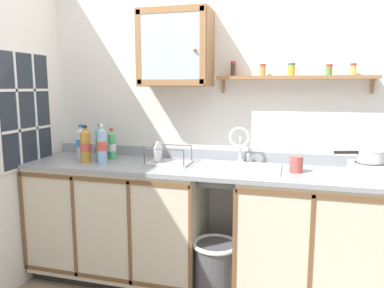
{
  "coord_description": "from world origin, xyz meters",
  "views": [
    {
      "loc": [
        0.42,
        -2.14,
        1.5
      ],
      "look_at": [
        -0.29,
        0.48,
        1.08
      ],
      "focal_mm": 34.26,
      "sensor_mm": 36.0,
      "label": 1
    }
  ],
  "objects_px": {
    "bottle_soda_green_0": "(112,145)",
    "dish_rack": "(167,160)",
    "wall_cabinet": "(175,48)",
    "bottle_water_blue_5": "(102,145)",
    "bottle_water_clear_2": "(81,143)",
    "saucepan": "(370,156)",
    "bottle_opaque_white_4": "(100,146)",
    "bottle_detergent_teal_3": "(101,144)",
    "mug": "(296,164)",
    "bottle_juice_amber_1": "(85,145)",
    "trash_bin": "(216,271)",
    "sink": "(238,171)"
  },
  "relations": [
    {
      "from": "bottle_soda_green_0",
      "to": "dish_rack",
      "type": "height_order",
      "value": "bottle_soda_green_0"
    },
    {
      "from": "bottle_water_blue_5",
      "to": "mug",
      "type": "relative_size",
      "value": 2.36
    },
    {
      "from": "bottle_water_clear_2",
      "to": "dish_rack",
      "type": "distance_m",
      "value": 0.73
    },
    {
      "from": "dish_rack",
      "to": "mug",
      "type": "bearing_deg",
      "value": -1.91
    },
    {
      "from": "saucepan",
      "to": "bottle_water_clear_2",
      "type": "height_order",
      "value": "bottle_water_clear_2"
    },
    {
      "from": "mug",
      "to": "wall_cabinet",
      "type": "height_order",
      "value": "wall_cabinet"
    },
    {
      "from": "bottle_water_clear_2",
      "to": "bottle_detergent_teal_3",
      "type": "distance_m",
      "value": 0.21
    },
    {
      "from": "bottle_detergent_teal_3",
      "to": "dish_rack",
      "type": "height_order",
      "value": "bottle_detergent_teal_3"
    },
    {
      "from": "bottle_water_clear_2",
      "to": "trash_bin",
      "type": "distance_m",
      "value": 1.43
    },
    {
      "from": "bottle_juice_amber_1",
      "to": "bottle_water_clear_2",
      "type": "xyz_separation_m",
      "value": [
        -0.1,
        0.11,
        -0.0
      ]
    },
    {
      "from": "bottle_opaque_white_4",
      "to": "bottle_water_clear_2",
      "type": "bearing_deg",
      "value": -161.33
    },
    {
      "from": "saucepan",
      "to": "bottle_juice_amber_1",
      "type": "height_order",
      "value": "bottle_juice_amber_1"
    },
    {
      "from": "saucepan",
      "to": "bottle_soda_green_0",
      "type": "xyz_separation_m",
      "value": [
        -1.87,
        0.04,
        -0.02
      ]
    },
    {
      "from": "bottle_soda_green_0",
      "to": "trash_bin",
      "type": "relative_size",
      "value": 0.55
    },
    {
      "from": "bottle_opaque_white_4",
      "to": "wall_cabinet",
      "type": "distance_m",
      "value": 0.98
    },
    {
      "from": "bottle_soda_green_0",
      "to": "wall_cabinet",
      "type": "height_order",
      "value": "wall_cabinet"
    },
    {
      "from": "bottle_water_blue_5",
      "to": "trash_bin",
      "type": "xyz_separation_m",
      "value": [
        0.88,
        -0.07,
        -0.84
      ]
    },
    {
      "from": "bottle_juice_amber_1",
      "to": "trash_bin",
      "type": "height_order",
      "value": "bottle_juice_amber_1"
    },
    {
      "from": "bottle_soda_green_0",
      "to": "bottle_opaque_white_4",
      "type": "height_order",
      "value": "bottle_soda_green_0"
    },
    {
      "from": "bottle_opaque_white_4",
      "to": "wall_cabinet",
      "type": "bearing_deg",
      "value": 5.33
    },
    {
      "from": "bottle_detergent_teal_3",
      "to": "sink",
      "type": "bearing_deg",
      "value": 2.33
    },
    {
      "from": "bottle_detergent_teal_3",
      "to": "dish_rack",
      "type": "bearing_deg",
      "value": 4.98
    },
    {
      "from": "bottle_opaque_white_4",
      "to": "bottle_water_blue_5",
      "type": "distance_m",
      "value": 0.22
    },
    {
      "from": "saucepan",
      "to": "bottle_opaque_white_4",
      "type": "height_order",
      "value": "bottle_opaque_white_4"
    },
    {
      "from": "sink",
      "to": "bottle_soda_green_0",
      "type": "xyz_separation_m",
      "value": [
        -1.02,
        0.06,
        0.13
      ]
    },
    {
      "from": "bottle_soda_green_0",
      "to": "bottle_water_clear_2",
      "type": "bearing_deg",
      "value": -167.62
    },
    {
      "from": "bottle_soda_green_0",
      "to": "dish_rack",
      "type": "xyz_separation_m",
      "value": [
        0.48,
        -0.06,
        -0.08
      ]
    },
    {
      "from": "saucepan",
      "to": "mug",
      "type": "bearing_deg",
      "value": -173.71
    },
    {
      "from": "bottle_detergent_teal_3",
      "to": "dish_rack",
      "type": "xyz_separation_m",
      "value": [
        0.52,
        0.05,
        -0.11
      ]
    },
    {
      "from": "bottle_soda_green_0",
      "to": "bottle_opaque_white_4",
      "type": "distance_m",
      "value": 0.1
    },
    {
      "from": "bottle_water_clear_2",
      "to": "wall_cabinet",
      "type": "distance_m",
      "value": 1.06
    },
    {
      "from": "bottle_detergent_teal_3",
      "to": "trash_bin",
      "type": "xyz_separation_m",
      "value": [
        0.94,
        -0.15,
        -0.84
      ]
    },
    {
      "from": "saucepan",
      "to": "bottle_detergent_teal_3",
      "type": "bearing_deg",
      "value": -178.05
    },
    {
      "from": "wall_cabinet",
      "to": "sink",
      "type": "bearing_deg",
      "value": -12.93
    },
    {
      "from": "dish_rack",
      "to": "bottle_juice_amber_1",
      "type": "bearing_deg",
      "value": -170.52
    },
    {
      "from": "saucepan",
      "to": "bottle_water_blue_5",
      "type": "distance_m",
      "value": 1.86
    },
    {
      "from": "wall_cabinet",
      "to": "bottle_water_blue_5",
      "type": "bearing_deg",
      "value": -154.1
    },
    {
      "from": "bottle_opaque_white_4",
      "to": "bottle_water_blue_5",
      "type": "height_order",
      "value": "bottle_water_blue_5"
    },
    {
      "from": "bottle_detergent_teal_3",
      "to": "mug",
      "type": "bearing_deg",
      "value": 0.56
    },
    {
      "from": "trash_bin",
      "to": "saucepan",
      "type": "bearing_deg",
      "value": 12.61
    },
    {
      "from": "bottle_opaque_white_4",
      "to": "saucepan",
      "type": "bearing_deg",
      "value": -1.01
    },
    {
      "from": "bottle_water_blue_5",
      "to": "saucepan",
      "type": "bearing_deg",
      "value": 4.65
    },
    {
      "from": "trash_bin",
      "to": "mug",
      "type": "bearing_deg",
      "value": 18.03
    },
    {
      "from": "dish_rack",
      "to": "trash_bin",
      "type": "bearing_deg",
      "value": -25.18
    },
    {
      "from": "mug",
      "to": "wall_cabinet",
      "type": "distance_m",
      "value": 1.21
    },
    {
      "from": "bottle_juice_amber_1",
      "to": "wall_cabinet",
      "type": "height_order",
      "value": "wall_cabinet"
    },
    {
      "from": "saucepan",
      "to": "mug",
      "type": "distance_m",
      "value": 0.47
    },
    {
      "from": "sink",
      "to": "wall_cabinet",
      "type": "height_order",
      "value": "wall_cabinet"
    },
    {
      "from": "sink",
      "to": "bottle_soda_green_0",
      "type": "height_order",
      "value": "sink"
    },
    {
      "from": "bottle_soda_green_0",
      "to": "bottle_opaque_white_4",
      "type": "xyz_separation_m",
      "value": [
        -0.1,
        -0.01,
        -0.01
      ]
    }
  ]
}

